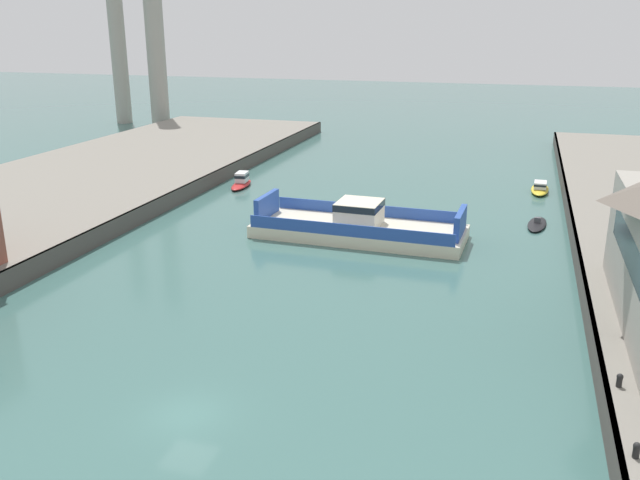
# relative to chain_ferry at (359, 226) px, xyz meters

# --- Properties ---
(ground_plane) EXTENTS (400.00, 400.00, 0.00)m
(ground_plane) POSITION_rel_chain_ferry_xyz_m (-1.38, -31.22, -1.05)
(ground_plane) COLOR #3D6660
(chain_ferry) EXTENTS (19.47, 7.77, 3.39)m
(chain_ferry) POSITION_rel_chain_ferry_xyz_m (0.00, 0.00, 0.00)
(chain_ferry) COLOR beige
(chain_ferry) RESTS_ON ground
(moored_boat_near_left) EXTENTS (2.48, 5.98, 1.69)m
(moored_boat_near_left) POSITION_rel_chain_ferry_xyz_m (-18.24, 15.39, -0.42)
(moored_boat_near_left) COLOR red
(moored_boat_near_left) RESTS_ON ground
(moored_boat_near_right) EXTENTS (2.19, 6.29, 1.31)m
(moored_boat_near_right) POSITION_rel_chain_ferry_xyz_m (16.13, 22.77, -0.56)
(moored_boat_near_right) COLOR yellow
(moored_boat_near_right) RESTS_ON ground
(moored_boat_mid_left) EXTENTS (2.25, 5.66, 0.86)m
(moored_boat_mid_left) POSITION_rel_chain_ferry_xyz_m (15.75, 8.41, -0.86)
(moored_boat_mid_left) COLOR black
(moored_boat_mid_left) RESTS_ON ground
(bollard_right_mid) EXTENTS (0.32, 0.32, 0.71)m
(bollard_right_mid) POSITION_rel_chain_ferry_xyz_m (19.25, -31.12, 1.09)
(bollard_right_mid) COLOR black
(bollard_right_mid) RESTS_ON quay_right
(bollard_right_aft) EXTENTS (0.32, 0.32, 0.71)m
(bollard_right_aft) POSITION_rel_chain_ferry_xyz_m (19.25, -25.21, 1.09)
(bollard_right_aft) COLOR black
(bollard_right_aft) RESTS_ON quay_right
(smokestack_distant_a) EXTENTS (3.70, 3.70, 37.32)m
(smokestack_distant_a) POSITION_rel_chain_ferry_xyz_m (-53.38, 58.37, 18.65)
(smokestack_distant_a) COLOR #9E998E
(smokestack_distant_a) RESTS_ON ground
(smokestack_distant_b) EXTENTS (3.21, 3.21, 36.75)m
(smokestack_distant_b) POSITION_rel_chain_ferry_xyz_m (-61.62, 58.74, 18.36)
(smokestack_distant_b) COLOR #9E998E
(smokestack_distant_b) RESTS_ON ground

